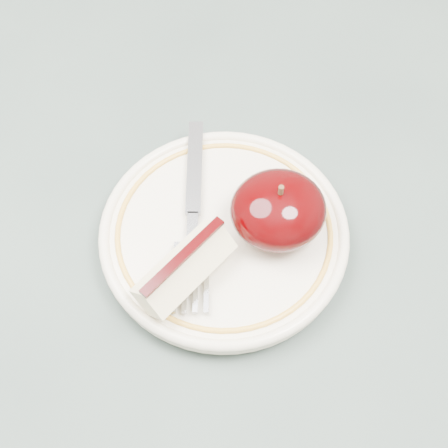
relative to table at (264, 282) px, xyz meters
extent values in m
plane|color=gray|center=(0.00, 0.00, -0.66)|extent=(4.00, 4.00, 0.00)
cylinder|color=brown|center=(0.40, 0.40, -0.31)|extent=(0.05, 0.05, 0.71)
cube|color=#435349|center=(0.00, 0.00, 0.07)|extent=(0.90, 0.90, 0.04)
cylinder|color=beige|center=(-0.04, 0.00, 0.09)|extent=(0.11, 0.11, 0.01)
cylinder|color=beige|center=(-0.04, 0.00, 0.10)|extent=(0.19, 0.19, 0.01)
torus|color=beige|center=(-0.04, 0.00, 0.10)|extent=(0.19, 0.19, 0.01)
torus|color=gold|center=(-0.04, 0.00, 0.11)|extent=(0.17, 0.17, 0.00)
ellipsoid|color=black|center=(0.00, 0.00, 0.13)|extent=(0.07, 0.07, 0.05)
cylinder|color=#472D19|center=(0.00, 0.00, 0.15)|extent=(0.00, 0.00, 0.01)
cube|color=#FBF1B9|center=(-0.07, -0.03, 0.12)|extent=(0.08, 0.07, 0.03)
cube|color=#2E0102|center=(-0.07, -0.03, 0.14)|extent=(0.07, 0.05, 0.00)
cube|color=#93959B|center=(-0.05, 0.06, 0.11)|extent=(0.03, 0.09, 0.00)
cube|color=#93959B|center=(-0.06, 0.01, 0.11)|extent=(0.01, 0.03, 0.00)
cube|color=#93959B|center=(-0.07, -0.02, 0.11)|extent=(0.03, 0.03, 0.00)
cube|color=#93959B|center=(-0.06, -0.05, 0.11)|extent=(0.01, 0.04, 0.00)
cube|color=#93959B|center=(-0.07, -0.04, 0.11)|extent=(0.01, 0.04, 0.00)
cube|color=#93959B|center=(-0.08, -0.04, 0.11)|extent=(0.01, 0.04, 0.00)
cube|color=#93959B|center=(-0.08, -0.04, 0.11)|extent=(0.01, 0.04, 0.00)
camera|label=1|loc=(-0.09, -0.23, 0.52)|focal=50.00mm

